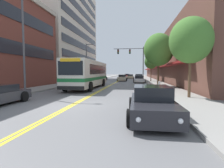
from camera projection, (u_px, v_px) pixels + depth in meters
The scene contains 22 objects.
ground_plane at pixel (122, 79), 46.71m from camera, with size 240.00×240.00×0.00m, color slate.
sidewalk_left at pixel (96, 79), 47.63m from camera, with size 3.00×106.00×0.14m.
sidewalk_right at pixel (148, 79), 45.78m from camera, with size 3.00×106.00×0.14m.
centre_line at pixel (122, 79), 46.70m from camera, with size 0.34×106.00×0.01m.
office_tower_left at pixel (59, 31), 42.07m from camera, with size 12.08×27.05×23.73m.
storefront_row_right at pixel (171, 62), 44.71m from camera, with size 9.10×68.00×8.99m.
city_bus at pixel (88, 73), 20.78m from camera, with size 2.84×11.37×3.15m.
car_navy_parked_left_near at pixel (96, 79), 35.42m from camera, with size 2.03×4.75×1.25m.
car_slate_blue_parked_left_far at pixel (102, 78), 41.72m from camera, with size 1.99×4.59×1.28m.
car_charcoal_parked_right_foreground at pixel (152, 103), 7.36m from camera, with size 1.97×4.64×1.32m.
car_silver_parked_right_mid at pixel (139, 78), 38.76m from camera, with size 1.97×4.90×1.44m.
car_white_parked_right_far at pixel (139, 79), 31.75m from camera, with size 2.04×4.91×1.30m.
car_beige_moving_lead at pixel (130, 77), 50.25m from camera, with size 2.06×4.79×1.26m.
car_champagne_moving_second at pixel (122, 78), 37.44m from camera, with size 2.00×4.34×1.36m.
car_red_moving_third at pixel (127, 76), 62.23m from camera, with size 2.06×4.17×1.26m.
traffic_signal_mast at pixel (133, 57), 36.38m from camera, with size 6.26×0.38×7.13m.
street_lamp_left_near at pixel (26, 34), 13.87m from camera, with size 1.87×0.28×8.41m.
street_lamp_left_far at pixel (88, 59), 31.82m from camera, with size 1.87×0.28×7.04m.
street_tree_right_near at pixel (191, 40), 12.03m from camera, with size 2.89×2.89×5.55m.
street_tree_right_mid at pixel (159, 50), 21.73m from camera, with size 3.68×3.68×6.58m.
street_tree_right_far at pixel (151, 62), 33.78m from camera, with size 2.57×2.57×5.21m.
fire_hydrant at pixel (159, 86), 17.26m from camera, with size 0.30×0.22×0.86m.
Camera 1 is at (3.59, -9.62, 1.91)m, focal length 28.00 mm.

